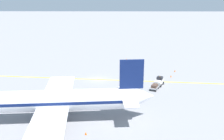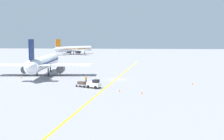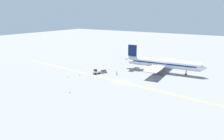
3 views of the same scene
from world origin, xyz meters
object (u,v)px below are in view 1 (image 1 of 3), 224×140
Objects in this scene: baggage_tug_white at (159,81)px; traffic_cone_by_wingtip at (175,71)px; ground_crew_worker at (126,86)px; traffic_cone_far_edge at (171,76)px; traffic_cone_near_nose at (127,59)px; baggage_cart_trailing at (155,87)px; traffic_cone_mid_apron at (86,133)px; airplane_at_gate at (50,101)px.

traffic_cone_by_wingtip is (10.29, -5.97, -0.63)m from baggage_tug_white.
ground_crew_worker is 3.05× the size of traffic_cone_by_wingtip.
baggage_tug_white reaches higher than traffic_cone_far_edge.
traffic_cone_near_nose is 1.00× the size of traffic_cone_by_wingtip.
baggage_tug_white is 3.30m from baggage_cart_trailing.
ground_crew_worker is 3.05× the size of traffic_cone_near_nose.
baggage_cart_trailing reaches higher than traffic_cone_mid_apron.
airplane_at_gate is at bearing 129.98° from baggage_tug_white.
airplane_at_gate is at bearing 133.07° from traffic_cone_far_edge.
airplane_at_gate reaches higher than baggage_tug_white.
baggage_tug_white is at bearing -50.02° from airplane_at_gate.
traffic_cone_mid_apron is at bearing -124.38° from airplane_at_gate.
traffic_cone_near_nose is (39.91, -14.42, -3.43)m from airplane_at_gate.
ground_crew_worker is 3.05× the size of traffic_cone_far_edge.
traffic_cone_mid_apron is at bearing 146.02° from baggage_tug_white.
baggage_cart_trailing is (14.70, -19.60, -2.95)m from airplane_at_gate.
traffic_cone_by_wingtip is (27.95, -27.03, -3.43)m from airplane_at_gate.
baggage_tug_white is 6.10× the size of traffic_cone_far_edge.
airplane_at_gate is 10.60× the size of baggage_tug_white.
baggage_cart_trailing reaches higher than traffic_cone_far_edge.
airplane_at_gate is 27.63m from baggage_tug_white.
traffic_cone_mid_apron is 1.00× the size of traffic_cone_far_edge.
traffic_cone_far_edge is at bearing -53.29° from ground_crew_worker.
ground_crew_worker reaches higher than traffic_cone_mid_apron.
baggage_cart_trailing is 5.37× the size of traffic_cone_by_wingtip.
traffic_cone_mid_apron is at bearing 145.87° from traffic_cone_far_edge.
traffic_cone_near_nose is at bearing 16.62° from baggage_tug_white.
traffic_cone_by_wingtip and traffic_cone_far_edge have the same top height.
ground_crew_worker is at bearing 177.11° from traffic_cone_near_nose.
traffic_cone_near_nose is (25.38, -1.28, -0.63)m from ground_crew_worker.
traffic_cone_mid_apron is at bearing 169.55° from traffic_cone_near_nose.
airplane_at_gate is 24.68m from baggage_cart_trailing.
traffic_cone_far_edge is at bearing -34.13° from traffic_cone_mid_apron.
baggage_tug_white is 2.00× the size of ground_crew_worker.
traffic_cone_mid_apron and traffic_cone_far_edge have the same top height.
airplane_at_gate reaches higher than traffic_cone_mid_apron.
ground_crew_worker is at bearing 91.49° from baggage_cart_trailing.
ground_crew_worker is at bearing 134.00° from traffic_cone_by_wingtip.
baggage_cart_trailing reaches higher than traffic_cone_by_wingtip.
traffic_cone_near_nose and traffic_cone_by_wingtip have the same top height.
baggage_cart_trailing is 23.21m from traffic_cone_mid_apron.
airplane_at_gate reaches higher than baggage_cart_trailing.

